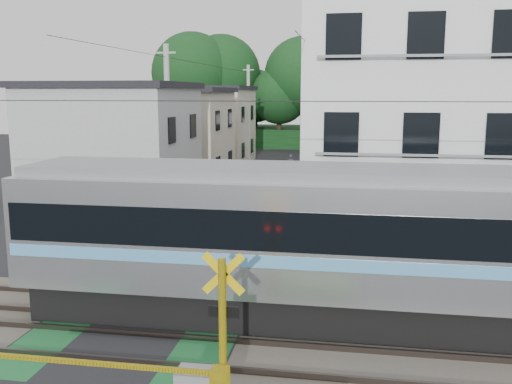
% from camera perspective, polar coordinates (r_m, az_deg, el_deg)
% --- Properties ---
extents(ground, '(120.00, 120.00, 0.00)m').
position_cam_1_polar(ground, '(14.98, -11.64, -13.11)').
color(ground, black).
extents(track_bed, '(120.00, 120.00, 0.14)m').
position_cam_1_polar(track_bed, '(14.97, -11.65, -12.99)').
color(track_bed, '#47423A').
rests_on(track_bed, ground).
extents(crossing_signal_near, '(4.74, 0.65, 3.09)m').
position_cam_1_polar(crossing_signal_near, '(10.79, -5.62, -18.35)').
color(crossing_signal_near, yellow).
rests_on(crossing_signal_near, ground).
extents(crossing_signal_far, '(4.74, 0.65, 3.09)m').
position_cam_1_polar(crossing_signal_far, '(18.89, -15.08, -6.08)').
color(crossing_signal_far, yellow).
rests_on(crossing_signal_far, ground).
extents(apartment_block, '(10.20, 8.36, 9.30)m').
position_cam_1_polar(apartment_block, '(22.58, 18.23, 6.52)').
color(apartment_block, silver).
rests_on(apartment_block, ground).
extents(houses_row, '(22.07, 31.35, 6.80)m').
position_cam_1_polar(houses_row, '(39.12, 2.39, 6.19)').
color(houses_row, '#A9ACAF').
rests_on(houses_row, ground).
extents(tree_hill, '(40.00, 13.82, 11.93)m').
position_cam_1_polar(tree_hill, '(61.07, 5.17, 10.20)').
color(tree_hill, '#123716').
rests_on(tree_hill, ground).
extents(catenary, '(60.00, 5.04, 7.00)m').
position_cam_1_polar(catenary, '(13.04, 13.19, 0.32)').
color(catenary, '#2D2D33').
rests_on(catenary, ground).
extents(utility_poles, '(7.90, 42.00, 8.00)m').
position_cam_1_polar(utility_poles, '(36.39, -0.24, 7.24)').
color(utility_poles, '#A5A5A0').
rests_on(utility_poles, ground).
extents(pedestrian, '(0.59, 0.41, 1.54)m').
position_cam_1_polar(pedestrian, '(39.85, 3.49, 2.68)').
color(pedestrian, '#2E323A').
rests_on(pedestrian, ground).
extents(weed_patches, '(10.25, 8.80, 0.40)m').
position_cam_1_polar(weed_patches, '(14.32, -5.05, -13.26)').
color(weed_patches, '#2D5E1E').
rests_on(weed_patches, ground).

